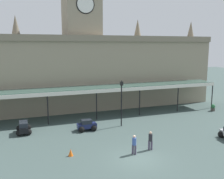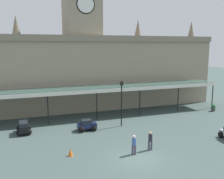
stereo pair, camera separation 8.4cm
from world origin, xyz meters
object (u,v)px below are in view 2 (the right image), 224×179
object	(u,v)px
victorian_lamppost	(122,98)
planter_near_kerb	(213,108)
pedestrian_crossing_forecourt	(150,140)
pedestrian_near_entrance	(134,144)
car_navy_sedan	(87,126)
traffic_cone	(70,152)
car_black_estate	(24,128)

from	to	relation	value
victorian_lamppost	planter_near_kerb	xyz separation A→B (m)	(14.54, 1.94, -2.73)
pedestrian_crossing_forecourt	victorian_lamppost	xyz separation A→B (m)	(0.14, 7.11, 2.31)
pedestrian_near_entrance	victorian_lamppost	bearing A→B (deg)	76.03
car_navy_sedan	traffic_cone	size ratio (longest dim) A/B	3.42
pedestrian_near_entrance	pedestrian_crossing_forecourt	size ratio (longest dim) A/B	1.00
pedestrian_near_entrance	traffic_cone	distance (m)	5.31
pedestrian_near_entrance	planter_near_kerb	world-z (taller)	pedestrian_near_entrance
car_black_estate	planter_near_kerb	distance (m)	24.99
traffic_cone	planter_near_kerb	xyz separation A→B (m)	(21.47, 7.93, 0.19)
pedestrian_crossing_forecourt	planter_near_kerb	world-z (taller)	pedestrian_crossing_forecourt
pedestrian_near_entrance	car_navy_sedan	bearing A→B (deg)	106.80
pedestrian_crossing_forecourt	planter_near_kerb	xyz separation A→B (m)	(14.68, 9.05, -0.42)
car_navy_sedan	victorian_lamppost	bearing A→B (deg)	2.34
car_black_estate	pedestrian_crossing_forecourt	size ratio (longest dim) A/B	1.35
pedestrian_near_entrance	victorian_lamppost	distance (m)	8.04
car_black_estate	pedestrian_crossing_forecourt	bearing A→B (deg)	-38.85
pedestrian_crossing_forecourt	car_navy_sedan	bearing A→B (deg)	119.51
car_black_estate	planter_near_kerb	world-z (taller)	car_black_estate
traffic_cone	planter_near_kerb	distance (m)	22.89
victorian_lamppost	traffic_cone	world-z (taller)	victorian_lamppost
car_navy_sedan	planter_near_kerb	xyz separation A→B (m)	(18.61, 2.10, -0.01)
traffic_cone	planter_near_kerb	world-z (taller)	planter_near_kerb
car_black_estate	planter_near_kerb	bearing A→B (deg)	1.72
car_black_estate	traffic_cone	distance (m)	8.00
pedestrian_crossing_forecourt	traffic_cone	bearing A→B (deg)	170.70
traffic_cone	victorian_lamppost	bearing A→B (deg)	40.89
pedestrian_near_entrance	pedestrian_crossing_forecourt	distance (m)	1.76
car_navy_sedan	planter_near_kerb	distance (m)	18.72
pedestrian_near_entrance	victorian_lamppost	xyz separation A→B (m)	(1.86, 7.48, 2.31)
car_black_estate	traffic_cone	world-z (taller)	car_black_estate
pedestrian_near_entrance	traffic_cone	world-z (taller)	pedestrian_near_entrance
car_black_estate	victorian_lamppost	xyz separation A→B (m)	(10.44, -1.19, 2.66)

